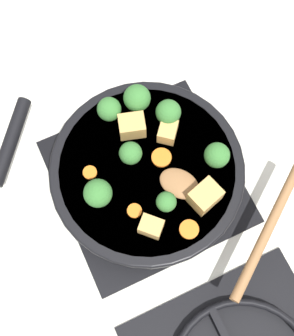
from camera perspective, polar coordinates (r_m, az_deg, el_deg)
The scene contains 19 objects.
ground_plane at distance 0.85m, azimuth -0.00°, elevation -1.64°, with size 2.40×2.40×0.00m, color silver.
front_burner_grate at distance 0.83m, azimuth -0.00°, elevation -1.40°, with size 0.31×0.31×0.03m.
skillet_pan at distance 0.80m, azimuth -0.17°, elevation -0.45°, with size 0.41×0.38×0.05m.
wooden_spoon at distance 0.76m, azimuth 10.07°, elevation -5.06°, with size 0.24×0.25×0.02m.
tofu_cube_center_large at distance 0.73m, azimuth 0.50°, elevation -7.16°, with size 0.04×0.03×0.03m, color tan.
tofu_cube_near_handle at distance 0.78m, azimuth 2.54°, elevation 4.46°, with size 0.04×0.03×0.03m, color tan.
tofu_cube_east_chunk at distance 0.78m, azimuth -1.85°, elevation 5.15°, with size 0.04×0.03×0.03m, color tan.
tofu_cube_west_chunk at distance 0.75m, azimuth 7.10°, elevation -3.44°, with size 0.05×0.04×0.04m, color tan.
broccoli_floret_near_spoon at distance 0.74m, azimuth -6.01°, elevation -3.08°, with size 0.05×0.05×0.05m.
broccoli_floret_center_top at distance 0.78m, azimuth 2.61°, elevation 6.81°, with size 0.04×0.04×0.05m.
broccoli_floret_east_rim at distance 0.79m, azimuth -4.64°, elevation 7.14°, with size 0.04×0.04×0.05m.
broccoli_floret_west_rim at distance 0.76m, azimuth 8.52°, elevation 1.54°, with size 0.04×0.04×0.05m.
broccoli_floret_north_edge at distance 0.76m, azimuth -2.02°, elevation 1.81°, with size 0.04×0.04×0.05m.
broccoli_floret_south_cluster at distance 0.79m, azimuth -1.23°, elevation 8.52°, with size 0.05×0.05×0.05m.
broccoli_floret_mid_floret at distance 0.73m, azimuth 2.21°, elevation -4.22°, with size 0.03×0.03×0.04m.
carrot_slice_orange_thin at distance 0.75m, azimuth -1.54°, elevation -5.23°, with size 0.02×0.02×0.01m, color orange.
carrot_slice_near_center at distance 0.78m, azimuth 1.77°, elevation 1.28°, with size 0.03×0.03×0.01m, color orange.
carrot_slice_edge_slice at distance 0.78m, azimuth -6.97°, elevation -0.55°, with size 0.02×0.02×0.01m, color orange.
carrot_slice_under_broccoli at distance 0.75m, azimuth 5.15°, elevation -7.46°, with size 0.03×0.03×0.01m, color orange.
Camera 1 is at (0.11, 0.23, 0.81)m, focal length 50.00 mm.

